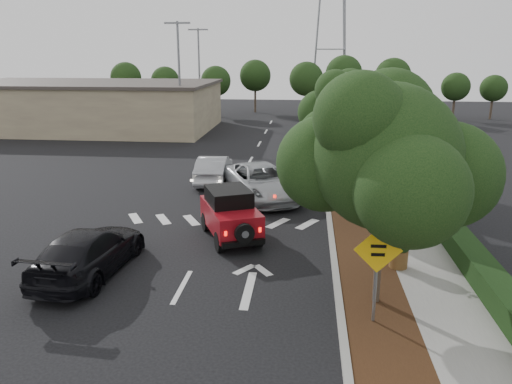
# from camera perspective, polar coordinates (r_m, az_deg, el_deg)

# --- Properties ---
(ground) EXTENTS (120.00, 120.00, 0.00)m
(ground) POSITION_cam_1_polar(r_m,az_deg,el_deg) (15.29, -8.46, -10.68)
(ground) COLOR black
(ground) RESTS_ON ground
(curb) EXTENTS (0.20, 70.00, 0.15)m
(curb) POSITION_cam_1_polar(r_m,az_deg,el_deg) (26.13, 7.91, 0.78)
(curb) COLOR #9E9B93
(curb) RESTS_ON ground
(planting_strip) EXTENTS (1.80, 70.00, 0.12)m
(planting_strip) POSITION_cam_1_polar(r_m,az_deg,el_deg) (26.19, 10.10, 0.69)
(planting_strip) COLOR black
(planting_strip) RESTS_ON ground
(sidewalk) EXTENTS (2.00, 70.00, 0.12)m
(sidewalk) POSITION_cam_1_polar(r_m,az_deg,el_deg) (26.40, 14.21, 0.57)
(sidewalk) COLOR gray
(sidewalk) RESTS_ON ground
(hedge) EXTENTS (0.80, 70.00, 0.80)m
(hedge) POSITION_cam_1_polar(r_m,az_deg,el_deg) (26.56, 17.25, 1.19)
(hedge) COLOR black
(hedge) RESTS_ON ground
(commercial_building) EXTENTS (22.00, 12.00, 4.00)m
(commercial_building) POSITION_cam_1_polar(r_m,az_deg,el_deg) (47.70, -18.64, 9.23)
(commercial_building) COLOR gray
(commercial_building) RESTS_ON ground
(transmission_tower) EXTENTS (7.00, 4.00, 28.00)m
(transmission_tower) POSITION_cam_1_polar(r_m,az_deg,el_deg) (61.65, 8.20, 9.32)
(transmission_tower) COLOR slate
(transmission_tower) RESTS_ON ground
(street_tree_near) EXTENTS (3.80, 3.80, 5.92)m
(street_tree_near) POSITION_cam_1_polar(r_m,az_deg,el_deg) (14.56, 13.45, -12.39)
(street_tree_near) COLOR black
(street_tree_near) RESTS_ON ground
(street_tree_mid) EXTENTS (3.20, 3.20, 5.32)m
(street_tree_mid) POSITION_cam_1_polar(r_m,az_deg,el_deg) (20.96, 11.10, -3.37)
(street_tree_mid) COLOR black
(street_tree_mid) RESTS_ON ground
(street_tree_far) EXTENTS (3.40, 3.40, 5.62)m
(street_tree_far) POSITION_cam_1_polar(r_m,az_deg,el_deg) (27.17, 9.95, 1.11)
(street_tree_far) COLOR black
(street_tree_far) RESTS_ON ground
(light_pole_a) EXTENTS (2.00, 0.22, 9.00)m
(light_pole_a) POSITION_cam_1_polar(r_m,az_deg,el_deg) (41.07, -8.46, 6.13)
(light_pole_a) COLOR slate
(light_pole_a) RESTS_ON ground
(light_pole_b) EXTENTS (2.00, 0.22, 9.00)m
(light_pole_b) POSITION_cam_1_polar(r_m,az_deg,el_deg) (52.86, -6.34, 8.33)
(light_pole_b) COLOR slate
(light_pole_b) RESTS_ON ground
(red_jeep) EXTENTS (2.81, 3.81, 1.86)m
(red_jeep) POSITION_cam_1_polar(r_m,az_deg,el_deg) (18.68, -3.07, -2.40)
(red_jeep) COLOR black
(red_jeep) RESTS_ON ground
(silver_suv_ahead) EXTENTS (4.75, 6.28, 1.59)m
(silver_suv_ahead) POSITION_cam_1_polar(r_m,az_deg,el_deg) (23.70, 0.64, 1.18)
(silver_suv_ahead) COLOR #A4A8AC
(silver_suv_ahead) RESTS_ON ground
(black_suv_oncoming) EXTENTS (2.41, 5.14, 1.45)m
(black_suv_oncoming) POSITION_cam_1_polar(r_m,az_deg,el_deg) (16.58, -18.53, -6.45)
(black_suv_oncoming) COLOR black
(black_suv_oncoming) RESTS_ON ground
(silver_sedan_oncoming) EXTENTS (1.71, 4.46, 1.45)m
(silver_sedan_oncoming) POSITION_cam_1_polar(r_m,az_deg,el_deg) (26.65, -4.83, 2.62)
(silver_sedan_oncoming) COLOR #A1A4A9
(silver_sedan_oncoming) RESTS_ON ground
(parked_suv) EXTENTS (4.67, 1.95, 1.58)m
(parked_suv) POSITION_cam_1_polar(r_m,az_deg,el_deg) (42.52, -13.00, 7.30)
(parked_suv) COLOR #A6A8AE
(parked_suv) RESTS_ON ground
(speed_hump_sign) EXTENTS (1.19, 0.11, 2.54)m
(speed_hump_sign) POSITION_cam_1_polar(r_m,az_deg,el_deg) (12.78, 13.68, -7.77)
(speed_hump_sign) COLOR slate
(speed_hump_sign) RESTS_ON ground
(terracotta_planter) EXTENTS (0.72, 0.72, 1.26)m
(terracotta_planter) POSITION_cam_1_polar(r_m,az_deg,el_deg) (16.48, 16.09, -5.91)
(terracotta_planter) COLOR brown
(terracotta_planter) RESTS_ON ground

